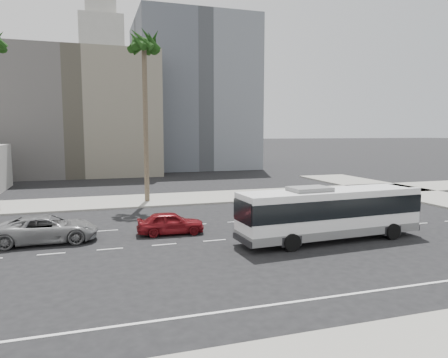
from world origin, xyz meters
name	(u,v)px	position (x,y,z in m)	size (l,w,h in m)	color
ground	(261,237)	(0.00, 0.00, 0.00)	(700.00, 700.00, 0.00)	black
sidewalk_north	(199,198)	(0.00, 15.50, 0.07)	(120.00, 7.00, 0.15)	gray
midrise_beige_west	(75,115)	(-12.00, 45.00, 9.00)	(24.00, 18.00, 18.00)	#5E5A54
midrise_gray_center	(192,96)	(8.00, 52.00, 13.00)	(20.00, 20.00, 26.00)	slate
civic_tower	(103,79)	(-2.00, 250.00, 38.83)	(42.00, 42.00, 129.00)	beige
highrise_right	(184,85)	(45.00, 230.00, 35.00)	(26.00, 26.00, 70.00)	slate
highrise_far	(210,98)	(70.00, 260.00, 30.00)	(22.00, 22.00, 60.00)	slate
city_bus	(330,212)	(3.59, -1.94, 1.72)	(11.50, 3.22, 3.27)	white
car_a	(171,223)	(-5.18, 2.42, 0.72)	(4.20, 1.69, 1.43)	maroon
car_b	(47,229)	(-12.43, 2.63, 0.80)	(5.75, 2.65, 1.60)	gray
palm_near	(144,48)	(-5.10, 14.69, 13.78)	(4.51, 4.51, 15.21)	brown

